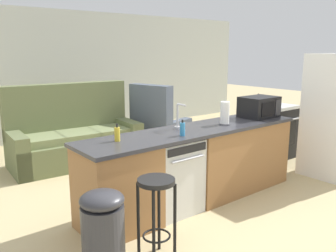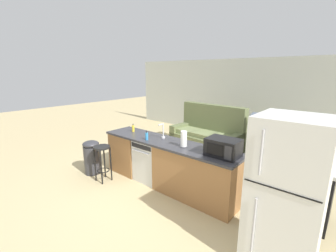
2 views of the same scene
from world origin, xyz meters
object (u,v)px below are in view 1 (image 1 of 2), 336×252
object	(u,v)px
stove_range	(269,131)
bar_stool	(156,202)
dishwasher	(170,175)
armchair	(158,130)
refrigerator	(336,116)
soap_bottle	(182,129)
microwave	(259,107)
dish_soap_bottle	(117,134)
kettle	(258,100)
trash_bin	(103,235)
paper_towel_roll	(225,113)
couch	(74,138)

from	to	relation	value
stove_range	bar_stool	world-z (taller)	stove_range
dishwasher	armchair	bearing A→B (deg)	55.87
refrigerator	soap_bottle	xyz separation A→B (m)	(-2.56, 0.38, 0.10)
microwave	soap_bottle	bearing A→B (deg)	-173.72
dish_soap_bottle	armchair	distance (m)	3.03
dish_soap_bottle	armchair	bearing A→B (deg)	45.13
kettle	bar_stool	distance (m)	3.46
soap_bottle	dish_soap_bottle	distance (m)	0.70
soap_bottle	bar_stool	distance (m)	1.01
microwave	kettle	bearing A→B (deg)	37.78
dish_soap_bottle	dishwasher	bearing A→B (deg)	-6.00
kettle	microwave	bearing A→B (deg)	-142.22
dishwasher	microwave	xyz separation A→B (m)	(1.56, -0.00, 0.62)
soap_bottle	trash_bin	distance (m)	1.45
dish_soap_bottle	kettle	xyz separation A→B (m)	(3.06, 0.61, 0.01)
stove_range	armchair	distance (m)	1.98
soap_bottle	armchair	size ratio (longest dim) A/B	0.15
paper_towel_roll	trash_bin	bearing A→B (deg)	-163.34
soap_bottle	couch	xyz separation A→B (m)	(-0.13, 2.55, -0.58)
refrigerator	bar_stool	xyz separation A→B (m)	(-3.31, -0.15, -0.34)
kettle	armchair	size ratio (longest dim) A/B	0.17
kettle	bar_stool	bearing A→B (deg)	-156.36
stove_range	kettle	distance (m)	0.57
stove_range	couch	xyz separation A→B (m)	(-2.69, 1.83, -0.06)
refrigerator	paper_towel_roll	distance (m)	1.85
microwave	trash_bin	world-z (taller)	microwave
soap_bottle	bar_stool	world-z (taller)	soap_bottle
refrigerator	bar_stool	bearing A→B (deg)	-177.47
dishwasher	microwave	bearing A→B (deg)	-0.05
stove_range	bar_stool	distance (m)	3.53
kettle	armchair	bearing A→B (deg)	123.04
trash_bin	couch	world-z (taller)	couch
stove_range	kettle	bearing A→B (deg)	141.81
refrigerator	microwave	world-z (taller)	refrigerator
dishwasher	trash_bin	world-z (taller)	dishwasher
dishwasher	soap_bottle	size ratio (longest dim) A/B	4.77
dish_soap_bottle	armchair	xyz separation A→B (m)	(2.09, 2.10, -0.62)
trash_bin	couch	bearing A→B (deg)	70.00
dishwasher	stove_range	xyz separation A→B (m)	(2.60, 0.55, 0.03)
microwave	dish_soap_bottle	xyz separation A→B (m)	(-2.18, 0.07, -0.07)
stove_range	trash_bin	size ratio (longest dim) A/B	1.22
couch	armchair	xyz separation A→B (m)	(1.56, -0.22, -0.04)
refrigerator	kettle	xyz separation A→B (m)	(-0.17, 1.23, 0.11)
paper_towel_roll	soap_bottle	xyz separation A→B (m)	(-0.79, -0.12, -0.07)
soap_bottle	dishwasher	bearing A→B (deg)	102.87
soap_bottle	trash_bin	world-z (taller)	soap_bottle
dishwasher	kettle	distance (m)	2.59
soap_bottle	trash_bin	xyz separation A→B (m)	(-1.23, -0.48, -0.59)
refrigerator	bar_stool	size ratio (longest dim) A/B	2.37
refrigerator	paper_towel_roll	bearing A→B (deg)	164.06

